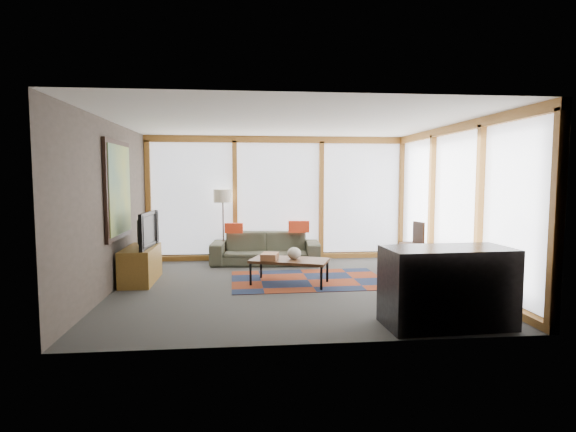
{
  "coord_description": "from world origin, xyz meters",
  "views": [
    {
      "loc": [
        -0.74,
        -7.03,
        1.75
      ],
      "look_at": [
        0.0,
        0.4,
        1.1
      ],
      "focal_mm": 28.0,
      "sensor_mm": 36.0,
      "label": 1
    }
  ],
  "objects": [
    {
      "name": "ground",
      "position": [
        0.0,
        0.0,
        0.0
      ],
      "size": [
        5.5,
        5.5,
        0.0
      ],
      "primitive_type": "plane",
      "color": "#2D2C2A",
      "rests_on": "ground"
    },
    {
      "name": "room_envelope",
      "position": [
        0.49,
        0.56,
        1.54
      ],
      "size": [
        5.52,
        5.02,
        2.62
      ],
      "color": "#3C342D",
      "rests_on": "ground"
    },
    {
      "name": "rug",
      "position": [
        0.34,
        0.39,
        0.01
      ],
      "size": [
        2.6,
        1.71,
        0.01
      ],
      "primitive_type": "cube",
      "rotation": [
        0.0,
        0.0,
        0.02
      ],
      "color": "maroon",
      "rests_on": "ground"
    },
    {
      "name": "sofa",
      "position": [
        -0.3,
        1.94,
        0.32
      ],
      "size": [
        2.22,
        1.02,
        0.63
      ],
      "primitive_type": "imported",
      "rotation": [
        0.0,
        0.0,
        -0.08
      ],
      "color": "#333425",
      "rests_on": "ground"
    },
    {
      "name": "pillow_left",
      "position": [
        -0.94,
        1.94,
        0.73
      ],
      "size": [
        0.37,
        0.14,
        0.2
      ],
      "primitive_type": "cube",
      "rotation": [
        0.0,
        0.0,
        -0.09
      ],
      "color": "red",
      "rests_on": "sofa"
    },
    {
      "name": "pillow_right",
      "position": [
        0.37,
        1.92,
        0.75
      ],
      "size": [
        0.43,
        0.17,
        0.23
      ],
      "primitive_type": "cube",
      "rotation": [
        0.0,
        0.0,
        -0.09
      ],
      "color": "red",
      "rests_on": "sofa"
    },
    {
      "name": "floor_lamp",
      "position": [
        -1.15,
        2.12,
        0.75
      ],
      "size": [
        0.38,
        0.38,
        1.5
      ],
      "primitive_type": null,
      "color": "#32231A",
      "rests_on": "ground"
    },
    {
      "name": "coffee_table",
      "position": [
        -0.0,
        0.16,
        0.21
      ],
      "size": [
        1.38,
        1.01,
        0.41
      ],
      "primitive_type": null,
      "rotation": [
        0.0,
        0.0,
        -0.36
      ],
      "color": "#382015",
      "rests_on": "ground"
    },
    {
      "name": "book_stack",
      "position": [
        -0.32,
        0.15,
        0.46
      ],
      "size": [
        0.32,
        0.37,
        0.11
      ],
      "primitive_type": "cube",
      "rotation": [
        0.0,
        0.0,
        -0.26
      ],
      "color": "#9A5F3B",
      "rests_on": "coffee_table"
    },
    {
      "name": "vase",
      "position": [
        0.08,
        0.16,
        0.51
      ],
      "size": [
        0.25,
        0.25,
        0.2
      ],
      "primitive_type": "ellipsoid",
      "rotation": [
        0.0,
        0.0,
        -0.09
      ],
      "color": "beige",
      "rests_on": "coffee_table"
    },
    {
      "name": "bookshelf",
      "position": [
        2.43,
        0.33,
        0.25
      ],
      "size": [
        0.36,
        2.0,
        0.5
      ],
      "primitive_type": null,
      "color": "#382015",
      "rests_on": "ground"
    },
    {
      "name": "bowl_a",
      "position": [
        2.41,
        -0.18,
        0.55
      ],
      "size": [
        0.24,
        0.24,
        0.11
      ],
      "primitive_type": "ellipsoid",
      "rotation": [
        0.0,
        0.0,
        0.08
      ],
      "color": "black",
      "rests_on": "bookshelf"
    },
    {
      "name": "bowl_b",
      "position": [
        2.45,
        0.16,
        0.54
      ],
      "size": [
        0.18,
        0.18,
        0.09
      ],
      "primitive_type": "ellipsoid",
      "rotation": [
        0.0,
        0.0,
        -0.08
      ],
      "color": "black",
      "rests_on": "bookshelf"
    },
    {
      "name": "shelf_picture",
      "position": [
        2.54,
        1.06,
        0.7
      ],
      "size": [
        0.12,
        0.31,
        0.41
      ],
      "primitive_type": "cube",
      "rotation": [
        0.0,
        0.0,
        0.25
      ],
      "color": "black",
      "rests_on": "bookshelf"
    },
    {
      "name": "tv_console",
      "position": [
        -2.46,
        0.56,
        0.29
      ],
      "size": [
        0.49,
        1.17,
        0.58
      ],
      "primitive_type": "cube",
      "color": "brown",
      "rests_on": "ground"
    },
    {
      "name": "television",
      "position": [
        -2.4,
        0.54,
        0.88
      ],
      "size": [
        0.2,
        1.04,
        0.59
      ],
      "primitive_type": "imported",
      "rotation": [
        0.0,
        0.0,
        1.51
      ],
      "color": "black",
      "rests_on": "tv_console"
    },
    {
      "name": "bar_counter",
      "position": [
        1.63,
        -2.07,
        0.47
      ],
      "size": [
        1.5,
        0.76,
        0.93
      ],
      "primitive_type": "cube",
      "rotation": [
        0.0,
        0.0,
        0.05
      ],
      "color": "black",
      "rests_on": "ground"
    }
  ]
}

